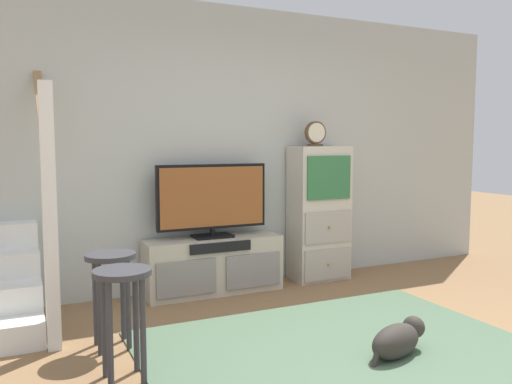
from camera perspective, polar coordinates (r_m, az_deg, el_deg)
The scene contains 9 objects.
back_wall at distance 5.10m, azimuth -2.66°, elevation 4.91°, with size 6.40×0.12×2.70m, color #B2B7B2.
area_rug at distance 3.73m, azimuth 8.92°, elevation -16.55°, with size 2.60×1.80×0.01m, color #4C664C.
media_console at distance 4.88m, azimuth -4.68°, elevation -8.06°, with size 1.29×0.38×0.52m.
television at distance 4.79m, azimuth -4.84°, elevation -0.74°, with size 1.06×0.22×0.68m.
side_cabinet at distance 5.32m, azimuth 6.99°, elevation -2.35°, with size 0.58×0.38×1.36m.
desk_clock at distance 5.22m, azimuth 6.57°, elevation 6.40°, with size 0.23×0.08×0.25m.
bar_stool_near at distance 3.17m, azimuth -14.49°, elevation -11.20°, with size 0.34×0.34×0.67m.
bar_stool_far at distance 3.68m, azimuth -15.71°, elevation -9.00°, with size 0.34×0.34×0.66m.
dog at distance 3.64m, azimuth 15.42°, elevation -15.39°, with size 0.53×0.31×0.23m.
Camera 1 is at (-1.95, -2.25, 1.40)m, focal length 36.26 mm.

